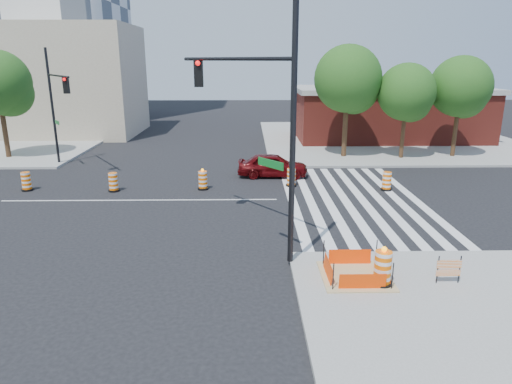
# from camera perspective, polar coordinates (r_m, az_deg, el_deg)

# --- Properties ---
(ground) EXTENTS (120.00, 120.00, 0.00)m
(ground) POSITION_cam_1_polar(r_m,az_deg,el_deg) (24.03, -14.33, -1.00)
(ground) COLOR black
(ground) RESTS_ON ground
(sidewalk_ne) EXTENTS (22.00, 22.00, 0.15)m
(sidewalk_ne) POSITION_cam_1_polar(r_m,az_deg,el_deg) (42.77, 16.01, 6.40)
(sidewalk_ne) COLOR gray
(sidewalk_ne) RESTS_ON ground
(crosswalk_east) EXTENTS (6.75, 13.50, 0.01)m
(crosswalk_east) POSITION_cam_1_polar(r_m,az_deg,el_deg) (24.00, 12.03, -0.86)
(crosswalk_east) COLOR silver
(crosswalk_east) RESTS_ON ground
(lane_centerline) EXTENTS (14.00, 0.12, 0.01)m
(lane_centerline) POSITION_cam_1_polar(r_m,az_deg,el_deg) (24.03, -14.33, -0.99)
(lane_centerline) COLOR silver
(lane_centerline) RESTS_ON ground
(excavation_pit) EXTENTS (2.20, 2.20, 0.90)m
(excavation_pit) POSITION_cam_1_polar(r_m,az_deg,el_deg) (15.31, 12.31, -10.06)
(excavation_pit) COLOR tan
(excavation_pit) RESTS_ON ground
(brick_storefront) EXTENTS (16.50, 8.50, 4.60)m
(brick_storefront) POSITION_cam_1_polar(r_m,az_deg,el_deg) (42.47, 16.25, 9.38)
(brick_storefront) COLOR maroon
(brick_storefront) RESTS_ON ground
(beige_midrise) EXTENTS (14.00, 10.00, 10.00)m
(beige_midrise) POSITION_cam_1_polar(r_m,az_deg,el_deg) (47.72, -23.21, 12.67)
(beige_midrise) COLOR tan
(beige_midrise) RESTS_ON ground
(red_coupe) EXTENTS (4.32, 1.92, 1.44)m
(red_coupe) POSITION_cam_1_polar(r_m,az_deg,el_deg) (27.86, 2.09, 3.38)
(red_coupe) COLOR #500609
(red_coupe) RESTS_ON ground
(signal_pole_se) EXTENTS (4.18, 5.32, 8.75)m
(signal_pole_se) POSITION_cam_1_polar(r_m,az_deg,el_deg) (16.11, 0.15, 10.69)
(signal_pole_se) COLOR black
(signal_pole_se) RESTS_ON ground
(signal_pole_nw) EXTENTS (3.21, 4.84, 7.51)m
(signal_pole_nw) POSITION_cam_1_polar(r_m,az_deg,el_deg) (31.96, -23.72, 10.78)
(signal_pole_nw) COLOR black
(signal_pole_nw) RESTS_ON ground
(pit_drum) EXTENTS (0.66, 0.66, 1.29)m
(pit_drum) POSITION_cam_1_polar(r_m,az_deg,el_deg) (14.78, 15.54, -9.29)
(pit_drum) COLOR black
(pit_drum) RESTS_ON ground
(barricade) EXTENTS (0.78, 0.05, 0.91)m
(barricade) POSITION_cam_1_polar(r_m,az_deg,el_deg) (15.61, 22.96, -8.76)
(barricade) COLOR #FF6805
(barricade) RESTS_ON ground
(tree_north_c) EXTENTS (4.69, 4.69, 7.97)m
(tree_north_c) POSITION_cam_1_polar(r_m,az_deg,el_deg) (33.40, 11.44, 13.25)
(tree_north_c) COLOR #382314
(tree_north_c) RESTS_ON ground
(tree_north_d) EXTENTS (3.96, 3.96, 6.74)m
(tree_north_d) POSITION_cam_1_polar(r_m,az_deg,el_deg) (33.90, 18.32, 11.39)
(tree_north_d) COLOR #382314
(tree_north_d) RESTS_ON ground
(tree_north_e) EXTENTS (4.25, 4.25, 7.23)m
(tree_north_e) POSITION_cam_1_polar(r_m,az_deg,el_deg) (35.85, 24.21, 11.55)
(tree_north_e) COLOR #382314
(tree_north_e) RESTS_ON ground
(median_drum_1) EXTENTS (0.60, 0.60, 1.02)m
(median_drum_1) POSITION_cam_1_polar(r_m,az_deg,el_deg) (27.86, -26.77, 1.11)
(median_drum_1) COLOR black
(median_drum_1) RESTS_ON ground
(median_drum_2) EXTENTS (0.60, 0.60, 1.02)m
(median_drum_2) POSITION_cam_1_polar(r_m,az_deg,el_deg) (25.92, -17.40, 1.11)
(median_drum_2) COLOR black
(median_drum_2) RESTS_ON ground
(median_drum_3) EXTENTS (0.60, 0.60, 1.18)m
(median_drum_3) POSITION_cam_1_polar(r_m,az_deg,el_deg) (25.27, -6.66, 1.40)
(median_drum_3) COLOR black
(median_drum_3) RESTS_ON ground
(median_drum_4) EXTENTS (0.60, 0.60, 1.02)m
(median_drum_4) POSITION_cam_1_polar(r_m,az_deg,el_deg) (25.83, 4.43, 1.77)
(median_drum_4) COLOR black
(median_drum_4) RESTS_ON ground
(median_drum_5) EXTENTS (0.60, 0.60, 1.02)m
(median_drum_5) POSITION_cam_1_polar(r_m,az_deg,el_deg) (25.93, 16.02, 1.23)
(median_drum_5) COLOR black
(median_drum_5) RESTS_ON ground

